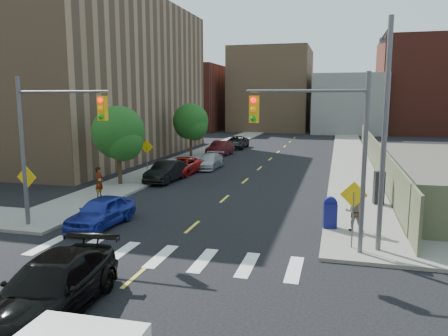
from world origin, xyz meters
The scene contains 29 objects.
ground centered at (0.00, 0.00, 0.00)m, with size 160.00×160.00×0.00m, color black.
sidewalk_nw centered at (-7.75, 41.50, 0.07)m, with size 3.50×73.00×0.15m, color gray.
sidewalk_ne centered at (7.75, 41.50, 0.07)m, with size 3.50×73.00×0.15m, color gray.
fence_north centered at (9.60, 28.00, 1.25)m, with size 0.12×44.00×2.50m, color #5A6144.
building_nw centered at (-22.00, 30.00, 8.00)m, with size 22.00×30.00×16.00m, color #8C6B4C.
bg_bldg_west centered at (-22.00, 70.00, 6.00)m, with size 14.00×18.00×12.00m, color #592319.
bg_bldg_midwest centered at (-6.00, 72.00, 7.50)m, with size 14.00×16.00×15.00m, color #8C6B4C.
bg_bldg_center centered at (8.00, 70.00, 5.00)m, with size 12.00×16.00×10.00m, color gray.
bg_bldg_east centered at (22.00, 72.00, 8.00)m, with size 18.00×18.00×16.00m, color #592319.
signal_nw centered at (-5.98, 6.00, 4.53)m, with size 4.59×0.30×7.00m.
signal_ne centered at (5.98, 6.00, 4.53)m, with size 4.59×0.30×7.00m.
streetlight_ne centered at (8.20, 6.90, 5.22)m, with size 0.25×3.70×9.00m.
warn_sign_nw centered at (-7.80, 6.50, 1.99)m, with size 1.06×0.06×2.83m.
warn_sign_ne centered at (7.20, 6.50, 1.99)m, with size 1.06×0.06×2.83m.
warn_sign_midwest centered at (-7.80, 20.00, 1.99)m, with size 1.06×0.06×2.83m.
tree_west_near centered at (-8.00, 16.05, 3.48)m, with size 3.66×3.64×5.52m.
tree_west_far centered at (-8.00, 31.05, 3.48)m, with size 3.66×3.64×5.52m.
parked_car_blue centered at (-4.20, 7.00, 0.71)m, with size 1.68×4.17×1.42m, color navy.
parked_car_black centered at (-5.50, 18.26, 0.75)m, with size 1.58×4.52×1.49m, color black.
parked_car_red centered at (-5.50, 21.46, 0.67)m, with size 2.23×4.83×1.34m, color #AA1211.
parked_car_silver centered at (-4.20, 24.69, 0.65)m, with size 1.83×4.50×1.31m, color #9EA1A5.
parked_car_white centered at (-5.50, 34.78, 0.62)m, with size 1.46×3.62×1.23m, color silver.
parked_car_maroon centered at (-5.50, 33.20, 0.77)m, with size 1.63×4.67×1.54m, color #3B0B0E.
parked_car_grey centered at (-5.44, 40.28, 0.73)m, with size 2.42×5.25×1.46m, color black.
black_sedan centered at (-1.08, -1.00, 0.79)m, with size 2.22×5.46×1.58m, color black.
mailbox centered at (6.30, 9.05, 0.85)m, with size 0.65×0.54×1.45m.
payphone centered at (8.83, 14.43, 1.07)m, with size 0.55×0.45×1.85m, color black.
pedestrian_west centered at (-7.17, 11.92, 1.07)m, with size 0.67×0.44×1.83m, color gray.
pedestrian_east centered at (7.36, 8.86, 1.02)m, with size 0.84×0.66×1.74m, color gray.
Camera 1 is at (6.54, -10.90, 6.04)m, focal length 35.00 mm.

